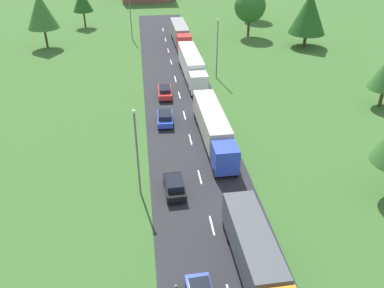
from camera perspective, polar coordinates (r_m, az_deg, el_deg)
road at (r=38.42m, az=1.70°, el=-7.03°), size 10.00×140.00×0.06m
lane_marking_centre at (r=36.76m, az=2.22°, el=-9.03°), size 0.16×122.50×0.01m
truck_lead at (r=29.85m, az=9.31°, el=-16.00°), size 2.69×12.33×3.50m
truck_second at (r=45.19m, az=3.04°, el=2.44°), size 2.74×14.41×3.53m
truck_third at (r=62.89m, az=-0.03°, el=11.09°), size 2.78×14.42×3.78m
truck_fourth at (r=78.83m, az=-1.65°, el=15.27°), size 2.68×12.83×3.79m
car_third at (r=38.00m, az=-2.50°, el=-5.94°), size 1.94×4.06×1.57m
car_fourth at (r=49.88m, az=-3.84°, el=3.72°), size 2.05×4.11×1.52m
car_fifth at (r=57.23m, az=-3.87°, el=7.47°), size 1.98×4.65×1.51m
lamppost_second at (r=36.12m, az=-7.79°, el=-0.72°), size 0.36×0.36×8.77m
lamppost_third at (r=62.39m, az=3.59°, el=13.63°), size 0.36×0.36×9.13m
lamppost_fourth at (r=82.80m, az=-8.68°, el=17.47°), size 0.36×0.36×8.38m
tree_oak at (r=81.06m, az=-20.58°, el=17.22°), size 5.68×5.68×9.96m
tree_maple at (r=80.28m, az=16.19°, el=17.38°), size 6.77×6.77×9.98m
tree_elm at (r=84.65m, az=8.20°, el=18.71°), size 6.18×6.18×9.07m
tree_lime at (r=93.59m, az=-15.29°, el=19.04°), size 4.29×4.29×8.14m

